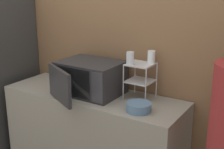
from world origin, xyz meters
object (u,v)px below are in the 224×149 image
glass_back_right (151,57)px  bowl (139,107)px  microwave (89,78)px  glass_front_left (130,58)px  dish_rack (140,74)px

glass_back_right → bowl: size_ratio=0.54×
microwave → glass_front_left: size_ratio=5.97×
glass_front_left → glass_back_right: size_ratio=1.00×
microwave → bowl: 0.61m
dish_rack → glass_back_right: size_ratio=2.92×
glass_back_right → bowl: 0.49m
dish_rack → glass_front_left: 0.17m
microwave → dish_rack: bearing=17.4°
glass_back_right → bowl: glass_back_right is taller
dish_rack → glass_front_left: bearing=-133.8°
glass_front_left → bowl: bearing=-45.6°
microwave → glass_front_left: glass_front_left is taller
dish_rack → glass_front_left: (-0.07, -0.07, 0.14)m
microwave → bowl: (0.58, -0.13, -0.12)m
microwave → dish_rack: dish_rack is taller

